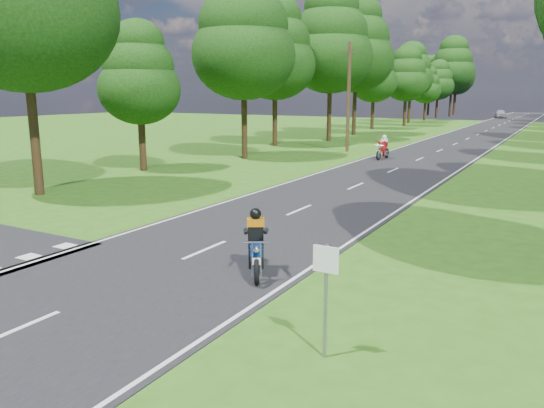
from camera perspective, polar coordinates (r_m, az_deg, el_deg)
The scene contains 9 objects.
ground at distance 13.82m, azimuth -12.22°, elevation -7.02°, with size 160.00×160.00×0.00m, color #2B5713.
main_road at distance 60.48m, azimuth 21.25°, elevation 6.98°, with size 7.00×140.00×0.02m, color black.
road_markings at distance 58.65m, azimuth 20.84°, elevation 6.90°, with size 7.40×140.00×0.01m.
treeline at distance 70.23m, azimuth 24.24°, elevation 14.08°, with size 40.00×115.35×14.78m.
telegraph_pole at distance 40.48m, azimuth 8.24°, elevation 11.35°, with size 1.20×0.26×8.00m.
road_sign at distance 8.90m, azimuth 5.80°, elevation -8.42°, with size 0.45×0.07×2.00m.
rider_near_blue at distance 13.04m, azimuth -1.75°, elevation -4.09°, with size 0.64×1.93×1.61m, color #0D3595, non-canonical shape.
rider_far_red at distance 36.30m, azimuth 11.84°, elevation 6.01°, with size 0.64×1.92×1.60m, color #A3170C, non-canonical shape.
distant_car at distance 100.00m, azimuth 23.35°, elevation 8.91°, with size 1.71×4.25×1.45m, color #B5B8BD.
Camera 1 is at (8.82, -9.67, 4.44)m, focal length 35.00 mm.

